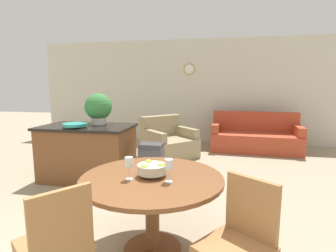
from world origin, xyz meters
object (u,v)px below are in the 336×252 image
object	(u,v)px
dining_chair_near_left	(57,241)
kitchen_island	(88,152)
wine_glass_left	(129,163)
wine_glass_right	(169,165)
dining_chair_near_right	(241,238)
armchair	(168,143)
teal_bowl	(75,125)
trash_bin	(151,164)
potted_plant	(98,108)
fruit_bowl	(152,169)
dining_table	(152,194)
couch	(255,138)

from	to	relation	value
dining_chair_near_left	kitchen_island	size ratio (longest dim) A/B	0.62
wine_glass_left	wine_glass_right	world-z (taller)	same
dining_chair_near_right	armchair	distance (m)	3.92
wine_glass_right	kitchen_island	size ratio (longest dim) A/B	0.14
wine_glass_left	teal_bowl	world-z (taller)	teal_bowl
trash_bin	dining_chair_near_right	bearing A→B (deg)	-60.73
dining_chair_near_right	potted_plant	size ratio (longest dim) A/B	1.76
dining_chair_near_left	trash_bin	distance (m)	2.34
fruit_bowl	armchair	size ratio (longest dim) A/B	0.19
teal_bowl	armchair	size ratio (longest dim) A/B	0.28
dining_table	kitchen_island	bearing A→B (deg)	132.17
dining_chair_near_right	dining_chair_near_left	bearing A→B (deg)	49.72
trash_bin	couch	size ratio (longest dim) A/B	0.32
couch	trash_bin	bearing A→B (deg)	-122.21
kitchen_island	armchair	bearing A→B (deg)	57.94
teal_bowl	wine_glass_left	bearing A→B (deg)	-47.89
dining_chair_near_left	wine_glass_left	xyz separation A→B (m)	(0.29, 0.62, 0.36)
kitchen_island	armchair	size ratio (longest dim) A/B	1.09
fruit_bowl	couch	bearing A→B (deg)	71.22
potted_plant	couch	bearing A→B (deg)	39.72
dining_chair_near_left	potted_plant	xyz separation A→B (m)	(-0.92, 2.57, 0.65)
wine_glass_left	wine_glass_right	bearing A→B (deg)	0.34
wine_glass_left	trash_bin	size ratio (longest dim) A/B	0.30
dining_table	armchair	bearing A→B (deg)	98.49
trash_bin	armchair	bearing A→B (deg)	92.14
couch	potted_plant	bearing A→B (deg)	-136.71
dining_table	teal_bowl	bearing A→B (deg)	137.53
wine_glass_left	couch	xyz separation A→B (m)	(1.58, 4.26, -0.57)
dining_chair_near_right	teal_bowl	xyz separation A→B (m)	(-2.30, 1.90, 0.42)
teal_bowl	fruit_bowl	bearing A→B (deg)	-42.49
dining_table	wine_glass_right	distance (m)	0.37
fruit_bowl	armchair	xyz separation A→B (m)	(-0.49, 3.26, -0.50)
dining_table	kitchen_island	distance (m)	2.23
fruit_bowl	trash_bin	xyz separation A→B (m)	(-0.42, 1.60, -0.47)
potted_plant	trash_bin	distance (m)	1.28
dining_chair_near_right	wine_glass_left	world-z (taller)	wine_glass_left
dining_chair_near_right	wine_glass_left	size ratio (longest dim) A/B	4.57
dining_chair_near_left	armchair	bearing A→B (deg)	37.26
fruit_bowl	couch	xyz separation A→B (m)	(1.41, 4.15, -0.49)
trash_bin	armchair	world-z (taller)	armchair
dining_table	trash_bin	size ratio (longest dim) A/B	1.94
dining_chair_near_left	fruit_bowl	world-z (taller)	dining_chair_near_left
dining_chair_near_left	couch	world-z (taller)	dining_chair_near_left
kitchen_island	teal_bowl	size ratio (longest dim) A/B	3.94
dining_table	trash_bin	world-z (taller)	dining_table
potted_plant	trash_bin	world-z (taller)	potted_plant
trash_bin	wine_glass_left	bearing A→B (deg)	-81.53
wine_glass_right	trash_bin	xyz separation A→B (m)	(-0.60, 1.71, -0.55)
dining_table	couch	size ratio (longest dim) A/B	0.62
dining_chair_near_left	trash_bin	size ratio (longest dim) A/B	1.38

